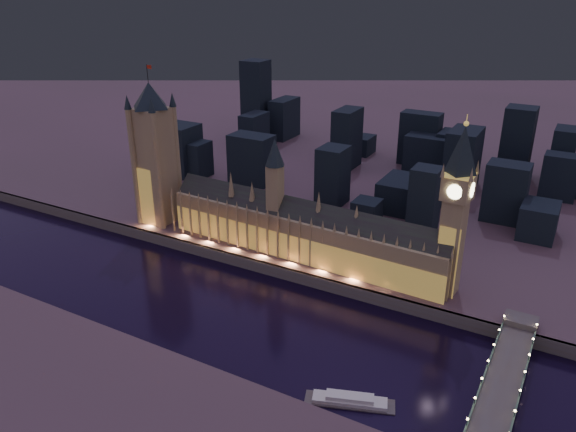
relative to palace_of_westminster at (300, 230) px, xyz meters
The scene contains 9 objects.
ground_plane 67.95m from the palace_of_westminster, 99.60° to the right, with size 2000.00×2000.00×0.00m, color black.
north_bank 458.92m from the palace_of_westminster, 91.31° to the left, with size 2000.00×960.00×8.00m, color #4F3E42.
embankment_wall 32.25m from the palace_of_westminster, 116.72° to the right, with size 2000.00×2.50×8.00m, color brown.
palace_of_westminster is the anchor object (origin of this frame).
victoria_tower 126.74m from the palace_of_westminster, behind, with size 31.68×31.68×116.70m.
elizabeth_tower 105.83m from the palace_of_westminster, ahead, with size 18.00×18.00×106.59m.
westminster_bridge 157.69m from the palace_of_westminster, 24.65° to the right, with size 17.23×113.00×15.90m.
river_boat 136.56m from the palace_of_westminster, 52.30° to the right, with size 42.25×22.87×4.50m.
city_backdrop 185.49m from the palace_of_westminster, 84.19° to the left, with size 459.93×215.63×87.19m.
Camera 1 is at (166.16, -235.89, 181.26)m, focal length 35.00 mm.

